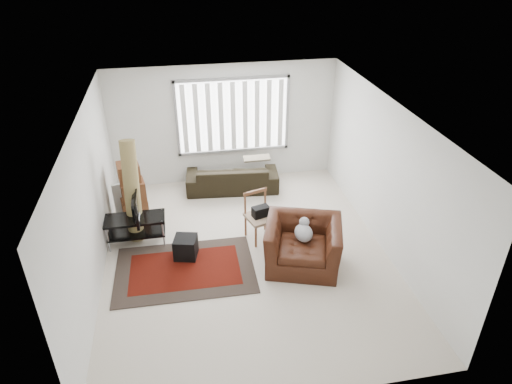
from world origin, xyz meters
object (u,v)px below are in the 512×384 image
(tv_stand, at_px, (136,225))
(armchair, at_px, (303,241))
(sofa, at_px, (232,174))
(side_chair, at_px, (260,215))
(moving_boxes, at_px, (133,194))

(tv_stand, height_order, armchair, armchair)
(sofa, bearing_deg, side_chair, 103.01)
(moving_boxes, relative_size, side_chair, 1.30)
(side_chair, distance_m, armchair, 1.07)
(armchair, bearing_deg, tv_stand, 175.59)
(tv_stand, distance_m, moving_boxes, 0.89)
(tv_stand, xyz_separation_m, side_chair, (2.29, -0.27, 0.12))
(tv_stand, height_order, moving_boxes, moving_boxes)
(tv_stand, relative_size, side_chair, 1.16)
(sofa, height_order, armchair, armchair)
(sofa, distance_m, armchair, 2.99)
(moving_boxes, distance_m, side_chair, 2.62)
(tv_stand, relative_size, armchair, 0.70)
(moving_boxes, height_order, side_chair, moving_boxes)
(tv_stand, xyz_separation_m, sofa, (2.03, 1.70, -0.00))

